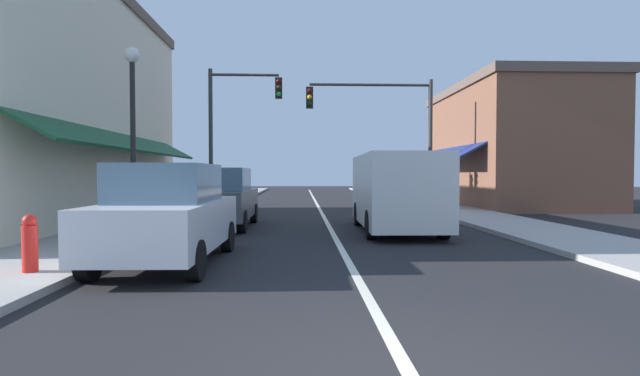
# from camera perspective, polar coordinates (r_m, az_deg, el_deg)

# --- Properties ---
(ground_plane) EXTENTS (80.00, 80.00, 0.00)m
(ground_plane) POSITION_cam_1_polar(r_m,az_deg,el_deg) (21.49, -0.04, -2.55)
(ground_plane) COLOR black
(sidewalk_left) EXTENTS (2.60, 56.00, 0.12)m
(sidewalk_left) POSITION_cam_1_polar(r_m,az_deg,el_deg) (21.96, -14.54, -2.36)
(sidewalk_left) COLOR #A39E99
(sidewalk_left) RESTS_ON ground
(sidewalk_right) EXTENTS (2.60, 56.00, 0.12)m
(sidewalk_right) POSITION_cam_1_polar(r_m,az_deg,el_deg) (22.39, 14.18, -2.28)
(sidewalk_right) COLOR #A39E99
(sidewalk_right) RESTS_ON ground
(lane_center_stripe) EXTENTS (0.14, 52.00, 0.01)m
(lane_center_stripe) POSITION_cam_1_polar(r_m,az_deg,el_deg) (21.49, -0.04, -2.55)
(lane_center_stripe) COLOR silver
(lane_center_stripe) RESTS_ON ground
(storefront_left_block) EXTENTS (6.93, 14.20, 7.75)m
(storefront_left_block) POSITION_cam_1_polar(r_m,az_deg,el_deg) (17.86, -32.04, 8.77)
(storefront_left_block) COLOR beige
(storefront_left_block) RESTS_ON ground
(storefront_right_block) EXTENTS (6.88, 10.20, 5.99)m
(storefront_right_block) POSITION_cam_1_polar(r_m,az_deg,el_deg) (25.67, 21.73, 4.73)
(storefront_right_block) COLOR brown
(storefront_right_block) RESTS_ON ground
(parked_car_nearest_left) EXTENTS (1.86, 4.14, 1.77)m
(parked_car_nearest_left) POSITION_cam_1_polar(r_m,az_deg,el_deg) (8.81, -17.66, -3.06)
(parked_car_nearest_left) COLOR silver
(parked_car_nearest_left) RESTS_ON ground
(parked_car_second_left) EXTENTS (1.83, 4.12, 1.77)m
(parked_car_second_left) POSITION_cam_1_polar(r_m,az_deg,el_deg) (14.44, -11.67, -1.18)
(parked_car_second_left) COLOR #4C5156
(parked_car_second_left) RESTS_ON ground
(van_in_lane) EXTENTS (2.10, 5.22, 2.12)m
(van_in_lane) POSITION_cam_1_polar(r_m,az_deg,el_deg) (13.34, 9.05, -0.25)
(van_in_lane) COLOR silver
(van_in_lane) RESTS_ON ground
(traffic_signal_mast_arm) EXTENTS (5.51, 0.50, 5.69)m
(traffic_signal_mast_arm) POSITION_cam_1_polar(r_m,az_deg,el_deg) (21.01, 8.03, 8.04)
(traffic_signal_mast_arm) COLOR #333333
(traffic_signal_mast_arm) RESTS_ON ground
(traffic_signal_left_corner) EXTENTS (3.23, 0.50, 6.18)m
(traffic_signal_left_corner) POSITION_cam_1_polar(r_m,az_deg,el_deg) (21.42, -10.34, 8.28)
(traffic_signal_left_corner) COLOR #333333
(traffic_signal_left_corner) RESTS_ON ground
(street_lamp_left_near) EXTENTS (0.36, 0.36, 4.56)m
(street_lamp_left_near) POSITION_cam_1_polar(r_m,az_deg,el_deg) (12.14, -21.49, 8.67)
(street_lamp_left_near) COLOR black
(street_lamp_left_near) RESTS_ON ground
(fire_hydrant) EXTENTS (0.22, 0.22, 0.87)m
(fire_hydrant) POSITION_cam_1_polar(r_m,az_deg,el_deg) (8.43, -31.37, -5.68)
(fire_hydrant) COLOR red
(fire_hydrant) RESTS_ON ground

